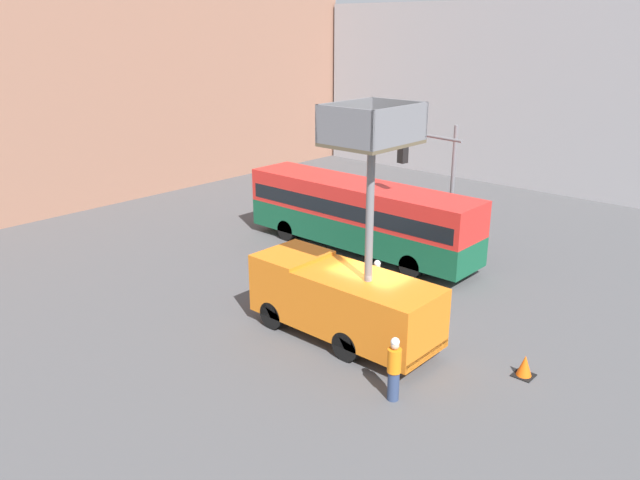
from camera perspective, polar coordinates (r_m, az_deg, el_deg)
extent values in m
plane|color=#4C4C4F|center=(21.03, 5.23, -8.37)|extent=(120.00, 120.00, 0.00)
cube|color=#936651|center=(39.76, -26.93, 16.36)|extent=(44.00, 10.00, 18.36)
cube|color=#9E9EA3|center=(45.51, 19.51, 12.81)|extent=(10.00, 28.00, 11.18)
cube|color=orange|center=(21.32, -2.50, -3.70)|extent=(2.26, 1.93, 1.99)
cube|color=orange|center=(19.42, 4.34, -6.27)|extent=(2.26, 4.49, 1.88)
cube|color=red|center=(18.68, 9.70, -10.32)|extent=(2.22, 0.10, 0.24)
cylinder|color=black|center=(21.08, -4.34, -6.83)|extent=(0.30, 0.95, 0.95)
cylinder|color=black|center=(22.35, -0.70, -5.22)|extent=(0.30, 0.95, 0.95)
cylinder|color=black|center=(19.13, 2.45, -9.64)|extent=(0.30, 0.95, 0.95)
cylinder|color=black|center=(20.52, 5.97, -7.64)|extent=(0.30, 0.95, 0.95)
cylinder|color=slate|center=(18.34, 4.57, 2.29)|extent=(0.24, 0.24, 4.16)
cube|color=brown|center=(17.85, 4.75, 8.85)|extent=(2.55, 2.00, 0.10)
cube|color=slate|center=(16.80, 2.21, 10.26)|extent=(0.08, 2.00, 1.05)
cube|color=slate|center=(18.75, 7.14, 11.04)|extent=(0.08, 2.00, 1.05)
cube|color=slate|center=(18.35, 2.38, 10.99)|extent=(2.55, 0.08, 1.05)
cube|color=slate|center=(17.20, 7.38, 10.33)|extent=(2.55, 0.08, 1.05)
cube|color=#145638|center=(27.92, 3.58, 0.98)|extent=(2.41, 11.33, 1.22)
cube|color=red|center=(27.54, 3.64, 3.67)|extent=(2.41, 11.33, 1.50)
cube|color=black|center=(27.60, 3.63, 3.22)|extent=(2.43, 10.87, 0.66)
cylinder|color=black|center=(29.56, -3.05, 0.92)|extent=(0.30, 0.98, 0.98)
cylinder|color=black|center=(31.02, -0.30, 1.82)|extent=(0.30, 0.98, 0.98)
cylinder|color=black|center=(25.37, 8.29, -2.37)|extent=(0.30, 0.98, 0.98)
cylinder|color=black|center=(27.05, 10.79, -1.14)|extent=(0.30, 0.98, 0.98)
cylinder|color=slate|center=(28.06, 11.98, 4.51)|extent=(0.18, 0.18, 5.66)
cylinder|color=slate|center=(26.34, 10.09, 9.33)|extent=(0.64, 3.19, 0.13)
cube|color=black|center=(25.25, 7.59, 8.01)|extent=(0.37, 0.37, 0.90)
sphere|color=red|center=(25.20, 7.61, 8.57)|extent=(0.20, 0.20, 0.20)
cylinder|color=navy|center=(17.42, 6.72, -13.07)|extent=(0.32, 0.32, 0.85)
cylinder|color=orange|center=(17.02, 6.82, -10.89)|extent=(0.38, 0.38, 0.68)
sphere|color=tan|center=(16.80, 6.88, -9.54)|extent=(0.23, 0.23, 0.23)
sphere|color=white|center=(16.75, 6.89, -9.23)|extent=(0.24, 0.24, 0.24)
cylinder|color=navy|center=(22.54, 5.16, -5.24)|extent=(0.32, 0.32, 0.84)
cylinder|color=orange|center=(22.24, 5.22, -3.47)|extent=(0.38, 0.38, 0.66)
sphere|color=tan|center=(22.08, 5.25, -2.40)|extent=(0.23, 0.23, 0.23)
sphere|color=white|center=(22.04, 5.26, -2.15)|extent=(0.24, 0.24, 0.24)
cube|color=black|center=(19.47, 18.11, -11.68)|extent=(0.58, 0.58, 0.03)
cone|color=#F25B0F|center=(19.31, 18.21, -10.87)|extent=(0.46, 0.46, 0.66)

